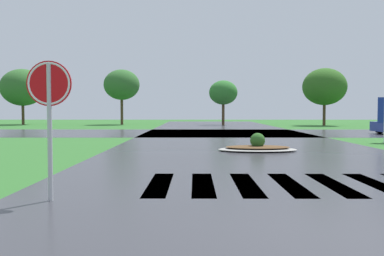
% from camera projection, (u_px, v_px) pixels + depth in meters
% --- Properties ---
extents(ground_plane, '(120.00, 120.00, 0.10)m').
position_uv_depth(ground_plane, '(366.00, 250.00, 4.77)').
color(ground_plane, '#2D6628').
extents(asphalt_roadway, '(10.65, 80.00, 0.01)m').
position_uv_depth(asphalt_roadway, '(250.00, 153.00, 14.76)').
color(asphalt_roadway, '#35353A').
rests_on(asphalt_roadway, ground).
extents(asphalt_cross_road, '(90.00, 9.59, 0.01)m').
position_uv_depth(asphalt_cross_road, '(224.00, 133.00, 27.82)').
color(asphalt_cross_road, '#35353A').
rests_on(asphalt_cross_road, ground).
extents(crosswalk_stripes, '(5.85, 2.85, 0.01)m').
position_uv_depth(crosswalk_stripes, '(289.00, 184.00, 8.65)').
color(crosswalk_stripes, white).
rests_on(crosswalk_stripes, ground).
extents(stop_sign, '(0.76, 0.08, 2.37)m').
position_uv_depth(stop_sign, '(49.00, 97.00, 7.00)').
color(stop_sign, '#B2B5BA').
rests_on(stop_sign, ground).
extents(median_island, '(2.93, 1.69, 0.68)m').
position_uv_depth(median_island, '(258.00, 147.00, 15.63)').
color(median_island, '#9E9B93').
rests_on(median_island, ground).
extents(background_treeline, '(34.85, 6.54, 5.75)m').
position_uv_depth(background_treeline, '(156.00, 87.00, 42.32)').
color(background_treeline, '#4C3823').
rests_on(background_treeline, ground).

